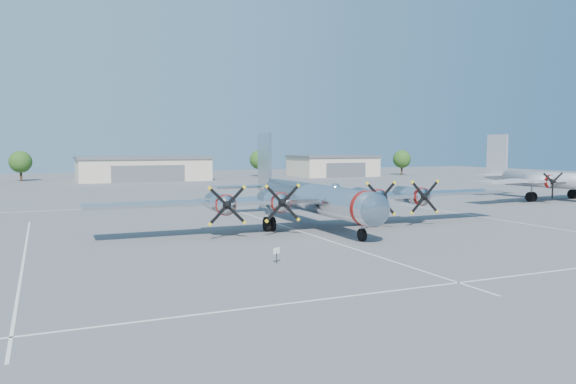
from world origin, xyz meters
name	(u,v)px	position (x,y,z in m)	size (l,w,h in m)	color
ground	(294,229)	(0.00, 0.00, 0.00)	(260.00, 260.00, 0.00)	#555557
parking_lines	(302,232)	(0.00, -1.75, 0.01)	(60.00, 50.08, 0.01)	silver
hangar_center	(143,168)	(0.00, 81.96, 2.71)	(28.60, 14.60, 5.40)	beige
hangar_east	(333,166)	(48.00, 81.96, 2.71)	(20.60, 14.60, 5.40)	beige
tree_west	(20,162)	(-25.00, 90.00, 4.22)	(4.80, 4.80, 6.64)	#382619
tree_east	(259,160)	(30.00, 88.00, 4.22)	(4.80, 4.80, 6.64)	#382619
tree_far_east	(402,159)	(68.00, 80.00, 4.22)	(4.80, 4.80, 6.64)	#382619
main_bomber_b29	(310,226)	(2.32, 1.45, 0.00)	(40.68, 27.83, 9.00)	silver
twin_engine_east	(545,199)	(44.68, 12.11, 0.00)	(29.60, 21.28, 9.38)	#A4A4A8
info_placard	(277,252)	(-7.18, -13.30, 0.73)	(0.51, 0.25, 1.03)	black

